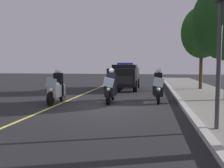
{
  "coord_description": "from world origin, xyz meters",
  "views": [
    {
      "loc": [
        10.52,
        2.02,
        1.85
      ],
      "look_at": [
        -1.38,
        0.0,
        0.9
      ],
      "focal_mm": 38.06,
      "sensor_mm": 36.0,
      "label": 1
    }
  ],
  "objects_px": {
    "police_motorcycle_lead_right": "(111,88)",
    "traffic_light": "(221,13)",
    "police_motorcycle_lead_left": "(57,89)",
    "tree_far_back": "(202,32)",
    "police_motorcycle_trailing": "(158,88)",
    "police_suv": "(125,76)"
  },
  "relations": [
    {
      "from": "police_motorcycle_lead_left",
      "to": "police_suv",
      "type": "distance_m",
      "value": 7.58
    },
    {
      "from": "police_motorcycle_trailing",
      "to": "tree_far_back",
      "type": "relative_size",
      "value": 0.35
    },
    {
      "from": "police_motorcycle_trailing",
      "to": "police_suv",
      "type": "bearing_deg",
      "value": -158.12
    },
    {
      "from": "police_motorcycle_lead_right",
      "to": "traffic_light",
      "type": "height_order",
      "value": "traffic_light"
    },
    {
      "from": "police_motorcycle_lead_left",
      "to": "tree_far_back",
      "type": "bearing_deg",
      "value": 133.33
    },
    {
      "from": "police_motorcycle_lead_right",
      "to": "tree_far_back",
      "type": "bearing_deg",
      "value": 140.93
    },
    {
      "from": "police_motorcycle_lead_left",
      "to": "police_motorcycle_trailing",
      "type": "distance_m",
      "value": 5.04
    },
    {
      "from": "police_motorcycle_trailing",
      "to": "police_suv",
      "type": "relative_size",
      "value": 0.44
    },
    {
      "from": "police_motorcycle_lead_right",
      "to": "police_motorcycle_trailing",
      "type": "height_order",
      "value": "same"
    },
    {
      "from": "police_motorcycle_lead_left",
      "to": "police_motorcycle_lead_right",
      "type": "bearing_deg",
      "value": 107.0
    },
    {
      "from": "police_motorcycle_lead_left",
      "to": "police_motorcycle_lead_right",
      "type": "relative_size",
      "value": 1.0
    },
    {
      "from": "police_motorcycle_lead_right",
      "to": "police_motorcycle_trailing",
      "type": "distance_m",
      "value": 2.39
    },
    {
      "from": "police_motorcycle_lead_left",
      "to": "tree_far_back",
      "type": "xyz_separation_m",
      "value": [
        -7.69,
        8.15,
        3.57
      ]
    },
    {
      "from": "police_suv",
      "to": "traffic_light",
      "type": "bearing_deg",
      "value": 18.91
    },
    {
      "from": "police_motorcycle_lead_left",
      "to": "police_motorcycle_trailing",
      "type": "relative_size",
      "value": 1.0
    },
    {
      "from": "police_motorcycle_lead_right",
      "to": "tree_far_back",
      "type": "xyz_separation_m",
      "value": [
        -6.91,
        5.61,
        3.57
      ]
    },
    {
      "from": "police_motorcycle_lead_right",
      "to": "police_suv",
      "type": "relative_size",
      "value": 0.44
    },
    {
      "from": "police_motorcycle_trailing",
      "to": "traffic_light",
      "type": "distance_m",
      "value": 6.08
    },
    {
      "from": "police_motorcycle_trailing",
      "to": "police_suv",
      "type": "distance_m",
      "value": 6.35
    },
    {
      "from": "police_motorcycle_lead_left",
      "to": "police_motorcycle_trailing",
      "type": "xyz_separation_m",
      "value": [
        -1.27,
        4.87,
        0.0
      ]
    },
    {
      "from": "police_motorcycle_lead_left",
      "to": "traffic_light",
      "type": "height_order",
      "value": "traffic_light"
    },
    {
      "from": "tree_far_back",
      "to": "police_suv",
      "type": "bearing_deg",
      "value": -84.52
    }
  ]
}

